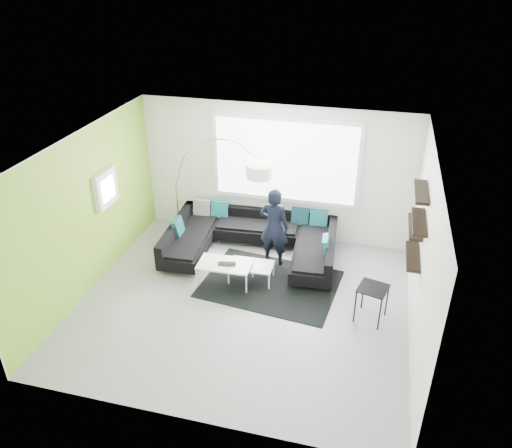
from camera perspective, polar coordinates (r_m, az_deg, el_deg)
The scene contains 9 objects.
ground at distance 8.68m, azimuth -1.51°, elevation -9.07°, with size 5.50×5.50×0.00m, color gray.
room_shell at distance 7.87m, azimuth -1.00°, elevation 2.25°, with size 5.54×5.04×2.82m.
sectional_sofa at distance 9.76m, azimuth -0.52°, elevation -2.12°, with size 3.35×2.20×0.70m.
rug at distance 9.13m, azimuth 1.63°, elevation -6.83°, with size 2.37×1.72×0.01m, color black.
coffee_table at distance 9.10m, azimuth -2.05°, elevation -5.49°, with size 1.23×0.72×0.40m, color white.
arc_lamp at distance 10.24m, azimuth -9.18°, elevation 4.40°, with size 2.17×1.00×2.31m, color silver, non-canonical shape.
side_table at distance 8.38m, azimuth 13.02°, elevation -8.82°, with size 0.45×0.45×0.62m, color black.
person at distance 9.34m, azimuth 2.08°, elevation -0.33°, with size 0.60×0.43×1.56m, color black.
laptop at distance 8.90m, azimuth -3.38°, elevation -4.73°, with size 0.35×0.25×0.02m, color black.
Camera 1 is at (1.91, -6.58, 5.33)m, focal length 35.00 mm.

